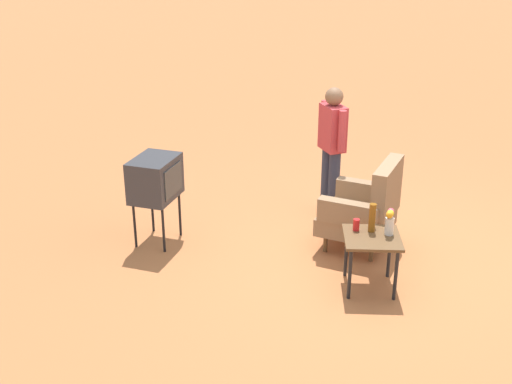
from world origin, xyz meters
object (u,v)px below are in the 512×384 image
armchair (366,208)px  bottle_short_clear (373,218)px  flower_vase (390,221)px  tv_on_stand (155,179)px  bottle_tall_amber (372,218)px  soda_can_red (356,225)px  side_table (372,244)px  person_standing (332,144)px

armchair → bottle_short_clear: armchair is taller
flower_vase → tv_on_stand: bearing=-109.0°
bottle_short_clear → flower_vase: (0.16, 0.15, 0.05)m
bottle_tall_amber → soda_can_red: bearing=-95.8°
tv_on_stand → bottle_tall_amber: tv_on_stand is taller
bottle_short_clear → armchair: bearing=178.9°
side_table → tv_on_stand: size_ratio=0.56×
armchair → soda_can_red: (0.73, -0.18, 0.14)m
armchair → side_table: armchair is taller
armchair → person_standing: size_ratio=0.65×
armchair → bottle_short_clear: 0.67m
side_table → person_standing: 1.89m
bottle_tall_amber → flower_vase: size_ratio=1.13×
tv_on_stand → bottle_short_clear: bearing=73.3°
soda_can_red → bottle_tall_amber: bearing=84.2°
armchair → soda_can_red: size_ratio=8.69×
soda_can_red → bottle_short_clear: size_ratio=0.61×
flower_vase → person_standing: bearing=-164.8°
tv_on_stand → flower_vase: bearing=71.0°
soda_can_red → bottle_short_clear: bottle_short_clear is taller
person_standing → bottle_tall_amber: (1.70, 0.31, -0.21)m
side_table → bottle_short_clear: (-0.22, 0.02, 0.18)m
person_standing → bottle_tall_amber: size_ratio=5.47×
flower_vase → soda_can_red: bearing=-103.2°
soda_can_red → armchair: bearing=165.9°
side_table → bottle_tall_amber: 0.26m
side_table → armchair: bearing=177.7°
tv_on_stand → soda_can_red: (0.79, 2.19, -0.14)m
tv_on_stand → flower_vase: 2.65m
side_table → flower_vase: (-0.06, 0.17, 0.23)m
bottle_short_clear → bottle_tall_amber: bearing=-11.0°
side_table → soda_can_red: (-0.13, -0.15, 0.14)m
tv_on_stand → person_standing: 2.22m
bottle_tall_amber → bottle_short_clear: 0.11m
tv_on_stand → soda_can_red: 2.33m
bottle_short_clear → flower_vase: 0.22m
tv_on_stand → flower_vase: size_ratio=3.89×
soda_can_red → bottle_short_clear: 0.20m
tv_on_stand → person_standing: (-0.89, 2.03, 0.16)m
armchair → flower_vase: armchair is taller
side_table → tv_on_stand: (-0.92, -2.34, 0.28)m
armchair → side_table: (0.87, -0.03, 0.00)m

